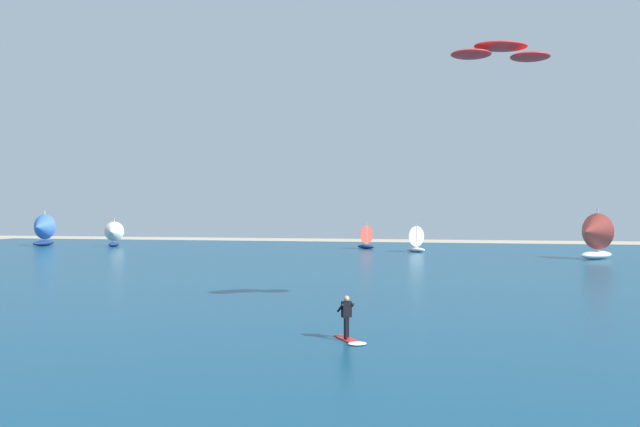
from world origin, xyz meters
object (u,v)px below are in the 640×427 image
sailboat_heeled_over (113,234)px  sailboat_trailing (413,238)px  sailboat_near_shore (364,237)px  sailboat_outermost (41,230)px  kite (501,52)px  sailboat_mid_right (592,236)px  kitesurfer (349,324)px

sailboat_heeled_over → sailboat_trailing: (44.44, -2.21, -0.21)m
sailboat_near_shore → sailboat_outermost: bearing=-175.0°
kite → sailboat_mid_right: bearing=71.8°
kite → sailboat_near_shore: kite is taller
sailboat_trailing → kite: bearing=-81.2°
sailboat_trailing → kitesurfer: bearing=-89.0°
sailboat_trailing → sailboat_near_shore: 9.15m
sailboat_outermost → sailboat_near_shore: bearing=5.0°
sailboat_heeled_over → sailboat_outermost: sailboat_outermost is taller
kite → sailboat_trailing: (-7.10, 46.10, -10.96)m
sailboat_mid_right → sailboat_trailing: 21.25m
kitesurfer → kite: kite is taller
sailboat_near_shore → sailboat_outermost: 48.93m
kitesurfer → sailboat_trailing: 53.87m
sailboat_trailing → sailboat_outermost: 56.02m
sailboat_outermost → kite: bearing=-36.9°
kitesurfer → sailboat_mid_right: (18.48, 45.31, 1.93)m
sailboat_mid_right → sailboat_heeled_over: (-63.88, 10.75, -0.62)m
sailboat_trailing → sailboat_mid_right: bearing=-23.7°
sailboat_near_shore → sailboat_outermost: size_ratio=0.68×
kitesurfer → kite: 15.60m
kitesurfer → sailboat_trailing: sailboat_trailing is taller
sailboat_mid_right → sailboat_trailing: size_ratio=1.48×
kitesurfer → sailboat_near_shore: (-8.22, 59.41, 1.09)m
kitesurfer → kite: bearing=51.6°
sailboat_outermost → sailboat_trailing: bearing=-1.3°
sailboat_heeled_over → sailboat_near_shore: sailboat_heeled_over is taller
sailboat_mid_right → sailboat_trailing: (-19.44, 8.54, -0.82)m
sailboat_trailing → sailboat_near_shore: size_ratio=1.01×
sailboat_outermost → sailboat_mid_right: bearing=-7.4°
kite → sailboat_outermost: 79.57m
sailboat_mid_right → sailboat_heeled_over: sailboat_mid_right is taller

